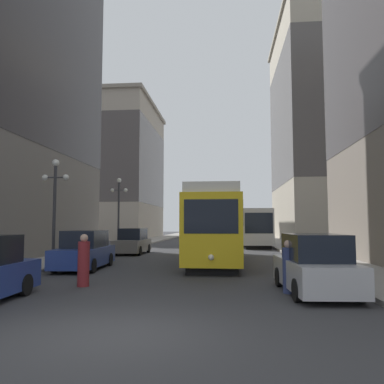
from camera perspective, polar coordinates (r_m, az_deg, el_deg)
ground_plane at (r=8.11m, az=-10.38°, el=-19.92°), size 200.00×200.00×0.00m
sidewalk_left at (r=48.56m, az=-6.25°, el=-7.16°), size 3.13×120.00×0.15m
sidewalk_right at (r=47.91m, az=12.01°, el=-7.11°), size 3.13×120.00×0.15m
streetcar at (r=21.95m, az=3.75°, el=-4.83°), size 2.79×12.77×3.89m
transit_bus at (r=37.94m, az=9.06°, el=-4.98°), size 2.76×11.32×3.45m
parked_car_left_near at (r=19.28m, az=-15.59°, el=-8.41°), size 2.06×4.80×1.82m
parked_car_right_far at (r=12.66m, az=17.70°, el=-10.38°), size 2.07×4.40×1.82m
parked_car_left_far at (r=28.22m, az=-8.75°, el=-7.32°), size 1.93×4.47×1.82m
pedestrian_crossing_near at (r=13.99m, az=-15.74°, el=-9.92°), size 0.40×0.40×1.78m
pedestrian_crossing_far at (r=12.56m, az=14.08°, el=-10.89°), size 0.37×0.37×1.63m
lamp_post_left_near at (r=20.69m, az=-19.62°, el=-0.33°), size 1.41×0.36×5.27m
lamp_post_left_far at (r=31.48m, az=-10.78°, el=-1.52°), size 1.41×0.36×5.68m
building_left_corner at (r=60.80m, az=-12.55°, el=3.25°), size 15.24×19.37×20.38m
building_right_midblock at (r=55.67m, az=20.66°, el=8.99°), size 15.71×21.17×29.23m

